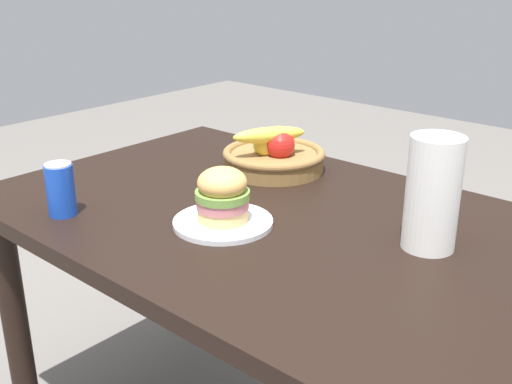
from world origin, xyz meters
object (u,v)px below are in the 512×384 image
plate (223,222)px  fruit_basket (274,155)px  paper_towel_roll (433,194)px  sandwich (222,195)px  soda_can (61,189)px

plate → fruit_basket: 0.41m
plate → paper_towel_roll: bearing=26.5°
fruit_basket → paper_towel_roll: paper_towel_roll is taller
plate → sandwich: (0.00, 0.00, 0.07)m
sandwich → fruit_basket: bearing=113.2°
plate → soda_can: size_ratio=1.80×
plate → soda_can: 0.39m
sandwich → fruit_basket: size_ratio=0.43×
plate → soda_can: bearing=-147.7°
fruit_basket → paper_towel_roll: (0.56, -0.17, 0.07)m
sandwich → paper_towel_roll: paper_towel_roll is taller
soda_can → fruit_basket: 0.60m
fruit_basket → plate: bearing=-66.8°
soda_can → paper_towel_roll: size_ratio=0.53×
plate → paper_towel_roll: 0.46m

